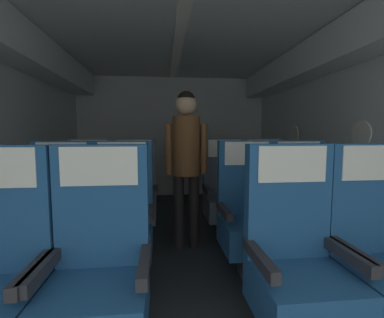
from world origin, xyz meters
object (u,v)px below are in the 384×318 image
(seat_b_left_window, at_px, (61,224))
(seat_b_right_window, at_px, (249,218))
(seat_a_right_window, at_px, (297,267))
(seat_c_right_window, at_px, (226,195))
(seat_b_right_aisle, at_px, (302,216))
(seat_c_left_window, at_px, (89,199))
(seat_c_left_aisle, at_px, (134,197))
(seat_a_right_aisle, at_px, (381,261))
(seat_c_right_aisle, at_px, (265,194))
(flight_attendant, at_px, (186,152))
(seat_a_left_aisle, at_px, (98,277))
(seat_b_left_aisle, at_px, (122,222))

(seat_b_left_window, bearing_deg, seat_b_right_window, -0.44)
(seat_a_right_window, xyz_separation_m, seat_c_right_window, (0.01, 1.68, 0.00))
(seat_b_right_aisle, distance_m, seat_b_right_window, 0.47)
(seat_b_right_window, bearing_deg, seat_a_right_window, -90.90)
(seat_b_right_aisle, relative_size, seat_c_left_window, 1.00)
(seat_c_left_aisle, bearing_deg, seat_b_left_window, -119.65)
(seat_a_right_aisle, distance_m, seat_c_right_aisle, 1.67)
(seat_a_right_window, relative_size, flight_attendant, 0.70)
(seat_b_left_window, height_order, seat_c_right_aisle, same)
(seat_b_right_aisle, xyz_separation_m, seat_c_left_window, (-2.00, 0.85, 0.00))
(flight_attendant, bearing_deg, seat_c_right_window, 7.11)
(seat_a_left_aisle, bearing_deg, seat_c_left_aisle, 89.92)
(seat_a_right_aisle, xyz_separation_m, flight_attendant, (-0.96, 1.41, 0.52))
(seat_a_right_aisle, height_order, seat_b_left_window, same)
(seat_a_right_aisle, xyz_separation_m, seat_a_right_window, (-0.50, -0.01, 0.00))
(seat_b_left_window, xyz_separation_m, seat_b_left_aisle, (0.47, -0.00, 0.00))
(seat_a_left_aisle, bearing_deg, seat_b_right_window, 38.37)
(seat_c_right_window, bearing_deg, seat_b_right_window, -89.97)
(seat_b_left_window, xyz_separation_m, seat_b_right_aisle, (2.00, -0.01, 0.00))
(flight_attendant, bearing_deg, seat_b_left_window, -171.56)
(seat_a_left_aisle, relative_size, seat_c_right_window, 1.00)
(seat_b_left_aisle, height_order, seat_c_right_aisle, same)
(seat_a_right_window, distance_m, seat_c_right_window, 1.68)
(seat_b_left_aisle, bearing_deg, seat_c_left_aisle, 89.27)
(seat_a_left_aisle, height_order, seat_b_left_aisle, same)
(seat_b_left_window, height_order, seat_c_left_aisle, same)
(seat_b_right_window, bearing_deg, seat_b_left_aisle, 179.41)
(seat_c_right_window, bearing_deg, seat_a_right_aisle, -73.78)
(seat_a_right_window, relative_size, seat_b_left_window, 1.00)
(seat_b_left_aisle, relative_size, seat_c_right_aisle, 1.00)
(seat_b_left_window, relative_size, seat_c_left_aisle, 1.00)
(seat_b_left_aisle, bearing_deg, seat_b_left_window, 179.89)
(seat_b_left_window, relative_size, seat_c_left_window, 1.00)
(seat_b_right_aisle, bearing_deg, seat_b_left_aisle, 179.72)
(seat_a_left_aisle, relative_size, seat_b_right_window, 1.00)
(seat_a_left_aisle, distance_m, seat_c_right_aisle, 2.25)
(seat_b_left_window, distance_m, seat_c_left_window, 0.84)
(seat_b_right_aisle, bearing_deg, seat_c_right_window, 119.42)
(flight_attendant, bearing_deg, seat_b_left_aisle, -155.16)
(seat_a_right_aisle, distance_m, seat_b_right_window, 0.96)
(seat_a_right_window, bearing_deg, seat_b_left_aisle, 140.67)
(seat_a_right_window, xyz_separation_m, seat_c_right_aisle, (0.48, 1.68, 0.00))
(seat_a_right_aisle, xyz_separation_m, seat_c_right_aisle, (-0.01, 1.67, 0.00))
(flight_attendant, bearing_deg, seat_b_right_aisle, -51.98)
(seat_b_left_aisle, xyz_separation_m, seat_c_left_window, (-0.47, 0.84, 0.00))
(seat_a_right_window, bearing_deg, seat_a_right_aisle, 1.50)
(seat_a_left_aisle, relative_size, seat_b_left_aisle, 1.00)
(seat_c_left_window, distance_m, seat_c_left_aisle, 0.48)
(seat_c_right_aisle, bearing_deg, seat_b_left_aisle, -151.47)
(seat_b_left_aisle, bearing_deg, seat_a_right_aisle, -28.62)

